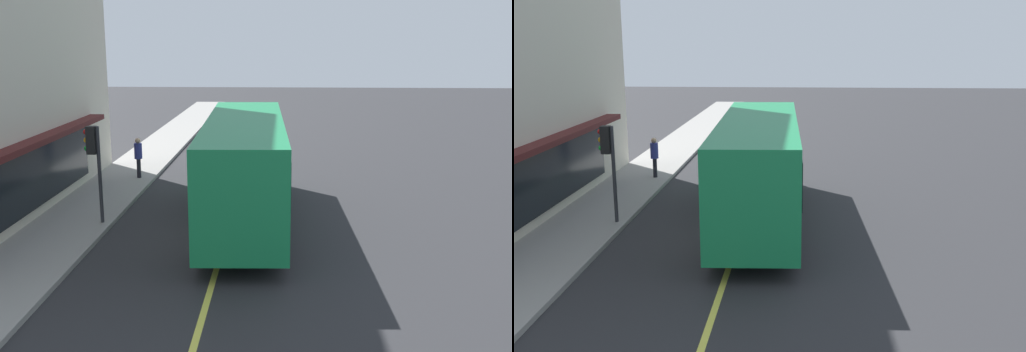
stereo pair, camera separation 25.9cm
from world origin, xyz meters
TOP-DOWN VIEW (x-y plane):
  - ground at (0.00, 0.00)m, footprint 120.00×120.00m
  - sidewalk at (0.00, 5.22)m, footprint 80.00×2.72m
  - lane_centre_stripe at (0.00, 0.00)m, footprint 36.00×0.16m
  - bus at (1.95, -0.51)m, footprint 11.22×2.94m
  - traffic_light at (1.16, 4.34)m, footprint 0.30×0.52m
  - pedestrian_mid_block at (7.68, 4.51)m, footprint 0.34×0.34m

SIDE VIEW (x-z plane):
  - ground at x=0.00m, z-range 0.00..0.00m
  - lane_centre_stripe at x=0.00m, z-range 0.00..0.01m
  - sidewalk at x=0.00m, z-range 0.00..0.15m
  - pedestrian_mid_block at x=7.68m, z-range 0.33..2.08m
  - bus at x=1.95m, z-range 0.24..3.74m
  - traffic_light at x=1.16m, z-range 0.93..4.13m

